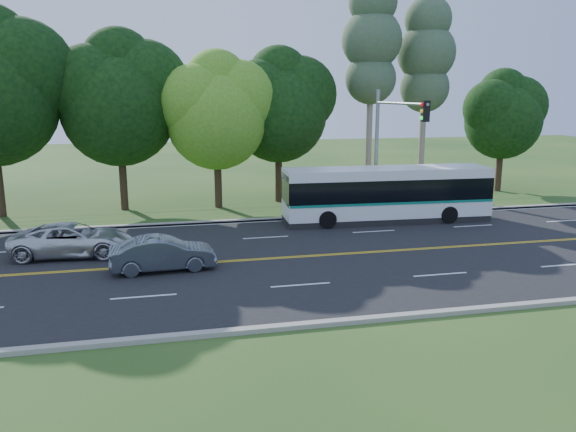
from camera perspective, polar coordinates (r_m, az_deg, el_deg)
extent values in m
plane|color=#204617|center=(23.76, 0.43, -4.24)|extent=(120.00, 120.00, 0.00)
cube|color=black|center=(23.76, 0.43, -4.21)|extent=(60.00, 14.00, 0.02)
cube|color=gray|center=(30.53, -2.59, -0.36)|extent=(60.00, 0.30, 0.15)
cube|color=gray|center=(17.25, 5.87, -10.61)|extent=(60.00, 0.30, 0.15)
cube|color=#204617|center=(32.32, -3.16, 0.30)|extent=(60.00, 4.00, 0.10)
cube|color=gold|center=(23.68, 0.47, -4.24)|extent=(57.00, 0.10, 0.00)
cube|color=gold|center=(23.83, 0.39, -4.13)|extent=(57.00, 0.10, 0.00)
cube|color=silver|center=(19.89, -14.45, -7.93)|extent=(2.20, 0.12, 0.00)
cube|color=silver|center=(20.41, 1.28, -7.00)|extent=(2.20, 0.12, 0.00)
cube|color=silver|center=(22.31, 15.20, -5.74)|extent=(2.20, 0.12, 0.00)
cube|color=silver|center=(25.29, 26.35, -4.48)|extent=(2.20, 0.12, 0.00)
cube|color=silver|center=(27.31, -25.66, -3.23)|extent=(2.20, 0.12, 0.00)
cube|color=silver|center=(26.58, -14.04, -2.77)|extent=(2.20, 0.12, 0.00)
cube|color=silver|center=(26.96, -2.28, -2.18)|extent=(2.20, 0.12, 0.00)
cube|color=silver|center=(28.43, 8.69, -1.55)|extent=(2.20, 0.12, 0.00)
cube|color=silver|center=(30.82, 18.27, -0.96)|extent=(2.20, 0.12, 0.00)
cube|color=silver|center=(33.94, 26.28, -0.44)|extent=(2.20, 0.12, 0.00)
cube|color=silver|center=(30.25, -2.49, -0.58)|extent=(57.00, 0.12, 0.00)
cube|color=silver|center=(17.53, 5.56, -10.40)|extent=(57.00, 0.12, 0.00)
sphere|color=black|center=(34.28, -25.49, 13.09)|extent=(5.76, 5.76, 5.76)
cylinder|color=#2F1E15|center=(34.63, -16.40, 3.57)|extent=(0.44, 0.44, 3.60)
sphere|color=black|center=(34.28, -16.82, 10.37)|extent=(6.60, 6.60, 6.60)
sphere|color=black|center=(34.50, -14.41, 12.71)|extent=(5.28, 5.28, 5.28)
sphere|color=black|center=(34.19, -19.22, 12.15)|extent=(4.95, 4.95, 4.95)
sphere|color=black|center=(34.70, -16.86, 14.48)|extent=(4.29, 4.29, 4.29)
cylinder|color=#2F1E15|center=(33.73, -7.12, 3.45)|extent=(0.44, 0.44, 3.24)
sphere|color=#55871C|center=(33.37, -7.28, 9.65)|extent=(5.80, 5.80, 5.80)
sphere|color=#55871C|center=(33.78, -5.14, 11.70)|extent=(4.64, 4.64, 4.64)
sphere|color=#55871C|center=(33.05, -9.34, 11.33)|extent=(4.35, 4.35, 4.35)
sphere|color=#55871C|center=(33.75, -7.28, 13.38)|extent=(3.77, 3.77, 3.77)
cylinder|color=#2F1E15|center=(35.77, -0.95, 4.19)|extent=(0.44, 0.44, 3.42)
sphere|color=black|center=(35.44, -0.98, 10.30)|extent=(6.00, 6.00, 6.00)
sphere|color=black|center=(36.00, 1.07, 12.25)|extent=(4.80, 4.80, 4.80)
sphere|color=black|center=(34.99, -2.88, 11.98)|extent=(4.50, 4.50, 4.50)
sphere|color=black|center=(35.84, -0.96, 13.92)|extent=(3.90, 3.90, 3.90)
cylinder|color=gray|center=(37.14, 8.25, 9.32)|extent=(0.40, 0.40, 9.80)
sphere|color=#3D5A38|center=(37.10, 8.39, 13.64)|extent=(3.23, 3.23, 3.23)
sphere|color=#3D5A38|center=(37.24, 8.51, 17.30)|extent=(3.80, 3.80, 3.80)
sphere|color=#3D5A38|center=(37.50, 8.63, 20.71)|extent=(3.04, 3.04, 3.04)
cylinder|color=gray|center=(39.20, 13.52, 8.75)|extent=(0.40, 0.40, 9.10)
sphere|color=#3D5A38|center=(39.14, 13.71, 12.54)|extent=(3.23, 3.23, 3.23)
sphere|color=#3D5A38|center=(39.22, 13.88, 15.77)|extent=(3.80, 3.80, 3.80)
sphere|color=#3D5A38|center=(39.41, 14.05, 18.78)|extent=(3.04, 3.04, 3.04)
cylinder|color=#2F1E15|center=(42.44, 20.64, 4.45)|extent=(0.44, 0.44, 3.06)
sphere|color=black|center=(42.15, 20.99, 8.96)|extent=(5.20, 5.20, 5.20)
sphere|color=black|center=(43.02, 22.19, 10.30)|extent=(4.16, 4.16, 4.16)
sphere|color=black|center=(41.39, 20.02, 10.24)|extent=(3.90, 3.90, 3.90)
sphere|color=black|center=(42.50, 21.01, 11.61)|extent=(3.38, 3.38, 3.38)
sphere|color=#A40D21|center=(32.03, 2.36, 1.48)|extent=(1.50, 1.50, 1.50)
sphere|color=#A40D21|center=(32.30, 4.08, 1.55)|extent=(1.50, 1.50, 1.50)
sphere|color=#A40D21|center=(32.60, 5.76, 1.62)|extent=(1.50, 1.50, 1.50)
sphere|color=#A40D21|center=(32.92, 7.41, 1.68)|extent=(1.50, 1.50, 1.50)
sphere|color=#A40D21|center=(33.27, 9.04, 1.75)|extent=(1.50, 1.50, 1.50)
sphere|color=#A40D21|center=(33.65, 10.62, 1.81)|extent=(1.50, 1.50, 1.50)
sphere|color=#A40D21|center=(34.05, 12.17, 1.86)|extent=(1.50, 1.50, 1.50)
sphere|color=#A40D21|center=(34.48, 13.68, 1.92)|extent=(1.50, 1.50, 1.50)
sphere|color=#A40D21|center=(34.93, 15.16, 1.97)|extent=(1.50, 1.50, 1.50)
cube|color=olive|center=(33.88, 14.23, 0.76)|extent=(3.50, 1.40, 0.40)
cylinder|color=gray|center=(31.87, 8.95, 6.29)|extent=(0.20, 0.20, 7.00)
cylinder|color=gray|center=(28.93, 11.35, 11.16)|extent=(0.14, 6.00, 0.14)
cube|color=black|center=(26.40, 13.80, 10.30)|extent=(0.32, 0.28, 0.95)
sphere|color=red|center=(26.32, 13.49, 10.96)|extent=(0.18, 0.18, 0.18)
sphere|color=yellow|center=(26.33, 13.46, 10.31)|extent=(0.18, 0.18, 0.18)
sphere|color=#19D833|center=(26.34, 13.43, 9.66)|extent=(0.18, 0.18, 0.18)
cube|color=white|center=(30.70, 9.96, 0.92)|extent=(11.16, 2.82, 0.92)
cube|color=black|center=(30.51, 10.03, 2.82)|extent=(11.11, 2.85, 1.14)
cube|color=white|center=(30.39, 10.09, 4.36)|extent=(11.16, 2.82, 0.52)
cube|color=#0D755F|center=(30.62, 9.99, 1.66)|extent=(11.11, 2.86, 0.13)
cube|color=black|center=(29.07, -0.22, 2.71)|extent=(0.15, 2.17, 1.57)
cube|color=#19E54C|center=(28.94, -0.20, 4.44)|extent=(0.11, 1.41, 0.20)
cube|color=black|center=(30.82, 9.92, -0.21)|extent=(11.16, 2.72, 0.32)
cylinder|color=black|center=(28.70, 4.03, -0.37)|extent=(0.93, 0.30, 0.92)
cylinder|color=black|center=(30.79, 3.03, 0.52)|extent=(0.93, 0.30, 0.92)
cylinder|color=black|center=(30.98, 16.03, 0.12)|extent=(0.93, 0.30, 0.92)
cylinder|color=black|center=(32.93, 14.36, 0.92)|extent=(0.93, 0.30, 0.92)
imported|color=slate|center=(22.41, -12.60, -3.75)|extent=(4.13, 1.67, 1.33)
imported|color=silver|center=(25.52, -21.04, -2.26)|extent=(5.12, 2.64, 1.38)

